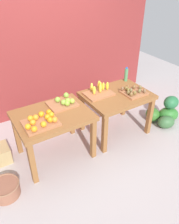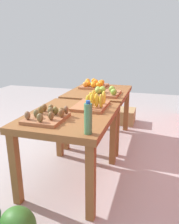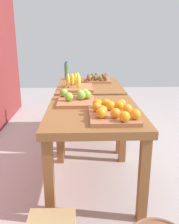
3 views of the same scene
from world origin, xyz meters
name	(u,v)px [view 2 (image 2 of 3)]	position (x,y,z in m)	size (l,w,h in m)	color
ground_plane	(88,155)	(0.00, 0.00, 0.00)	(8.00, 8.00, 0.00)	#B0A6A6
display_table_left	(99,98)	(-0.56, 0.00, 0.63)	(1.04, 0.80, 0.74)	brown
display_table_right	(71,124)	(0.56, 0.00, 0.63)	(1.04, 0.80, 0.74)	brown
orange_bin	(94,85)	(-0.77, -0.14, 0.78)	(0.45, 0.37, 0.11)	#A66842
apple_bin	(105,92)	(-0.31, 0.15, 0.78)	(0.40, 0.34, 0.11)	#A66842
banana_crate	(92,104)	(0.31, 0.15, 0.78)	(0.44, 0.32, 0.17)	#A66842
kiwi_bin	(47,116)	(0.79, -0.13, 0.77)	(0.36, 0.33, 0.10)	#A66842
water_bottle	(88,118)	(0.99, 0.31, 0.86)	(0.06, 0.06, 0.25)	#4C8C59
wicker_basket	(92,113)	(-1.41, -0.35, 0.10)	(0.37, 0.37, 0.20)	#905842
cardboard_produce_box	(126,116)	(-1.38, 0.30, 0.12)	(0.40, 0.30, 0.25)	tan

